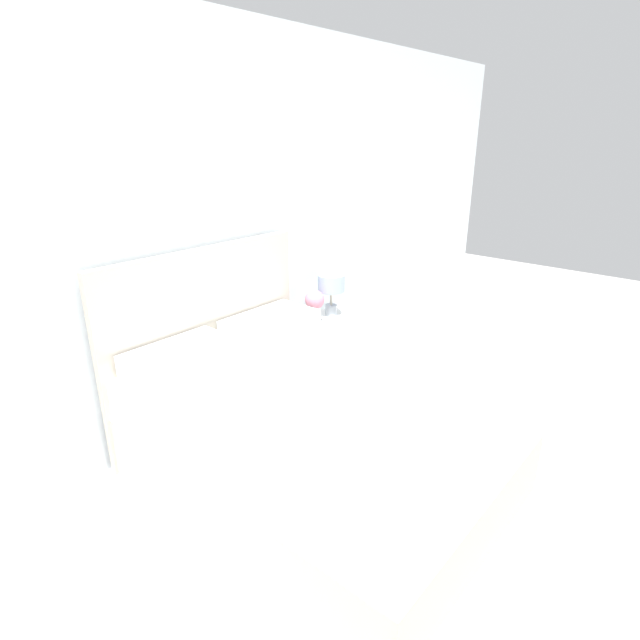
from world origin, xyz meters
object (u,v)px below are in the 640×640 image
Objects in this scene: nightstand at (332,348)px; teacup at (338,320)px; flower_vase at (315,304)px; table_lamp at (331,286)px; bed at (309,427)px.

nightstand is 0.30m from teacup.
flower_vase reaches higher than teacup.
flower_vase is (-0.15, 0.05, 0.41)m from nightstand.
nightstand is 2.00× the size of flower_vase.
flower_vase is at bearing 124.51° from teacup.
table_lamp is at bearing 46.32° from nightstand.
nightstand is (1.06, 0.70, -0.07)m from bed.
bed is 3.82× the size of nightstand.
nightstand is at bearing -18.89° from flower_vase.
teacup is at bearing -122.97° from table_lamp.
table_lamp is at bearing 34.18° from bed.
nightstand is 0.44m from flower_vase.
nightstand is at bearing -133.68° from table_lamp.
bed is 5.81× the size of table_lamp.
bed is 1.20m from teacup.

